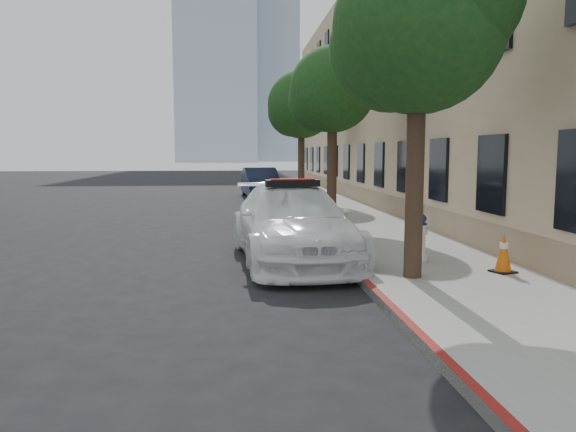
# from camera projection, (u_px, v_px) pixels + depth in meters

# --- Properties ---
(ground) EXTENTS (120.00, 120.00, 0.00)m
(ground) POSITION_uv_depth(u_px,v_px,m) (239.00, 265.00, 11.19)
(ground) COLOR black
(ground) RESTS_ON ground
(sidewalk) EXTENTS (3.20, 50.00, 0.15)m
(sidewalk) POSITION_uv_depth(u_px,v_px,m) (332.00, 209.00, 21.41)
(sidewalk) COLOR gray
(sidewalk) RESTS_ON ground
(curb_strip) EXTENTS (0.12, 50.00, 0.15)m
(curb_strip) POSITION_uv_depth(u_px,v_px,m) (292.00, 210.00, 21.27)
(curb_strip) COLOR maroon
(curb_strip) RESTS_ON ground
(building) EXTENTS (8.00, 36.00, 10.00)m
(building) POSITION_uv_depth(u_px,v_px,m) (432.00, 93.00, 26.33)
(building) COLOR tan
(building) RESTS_ON ground
(tower_left) EXTENTS (18.00, 14.00, 60.00)m
(tower_left) POSITION_uv_depth(u_px,v_px,m) (216.00, 29.00, 126.15)
(tower_left) COLOR #9EA8B7
(tower_left) RESTS_ON ground
(tower_right) EXTENTS (14.00, 14.00, 44.00)m
(tower_right) POSITION_uv_depth(u_px,v_px,m) (269.00, 75.00, 143.11)
(tower_right) COLOR #9EA8B7
(tower_right) RESTS_ON ground
(tree_near) EXTENTS (2.92, 2.82, 5.62)m
(tree_near) POSITION_uv_depth(u_px,v_px,m) (421.00, 25.00, 8.99)
(tree_near) COLOR black
(tree_near) RESTS_ON sidewalk
(tree_mid) EXTENTS (2.77, 2.64, 5.43)m
(tree_mid) POSITION_uv_depth(u_px,v_px,m) (334.00, 89.00, 16.92)
(tree_mid) COLOR black
(tree_mid) RESTS_ON sidewalk
(tree_far) EXTENTS (3.10, 3.00, 5.81)m
(tree_far) POSITION_uv_depth(u_px,v_px,m) (302.00, 104.00, 24.81)
(tree_far) COLOR black
(tree_far) RESTS_ON sidewalk
(police_car) EXTENTS (2.56, 5.51, 1.71)m
(police_car) POSITION_uv_depth(u_px,v_px,m) (292.00, 224.00, 11.52)
(police_car) COLOR white
(police_car) RESTS_ON ground
(parked_car_mid) EXTENTS (1.82, 4.09, 1.37)m
(parked_car_mid) POSITION_uv_depth(u_px,v_px,m) (275.00, 201.00, 17.95)
(parked_car_mid) COLOR black
(parked_car_mid) RESTS_ON ground
(parked_car_far) EXTENTS (1.95, 4.64, 1.49)m
(parked_car_far) POSITION_uv_depth(u_px,v_px,m) (260.00, 183.00, 28.04)
(parked_car_far) COLOR #151C35
(parked_car_far) RESTS_ON ground
(fire_hydrant) EXTENTS (0.39, 0.35, 0.92)m
(fire_hydrant) POSITION_uv_depth(u_px,v_px,m) (419.00, 238.00, 10.87)
(fire_hydrant) COLOR silver
(fire_hydrant) RESTS_ON sidewalk
(traffic_cone) EXTENTS (0.47, 0.47, 0.69)m
(traffic_cone) POSITION_uv_depth(u_px,v_px,m) (504.00, 253.00, 9.78)
(traffic_cone) COLOR black
(traffic_cone) RESTS_ON sidewalk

